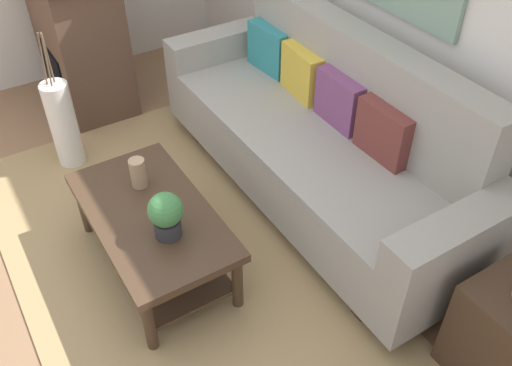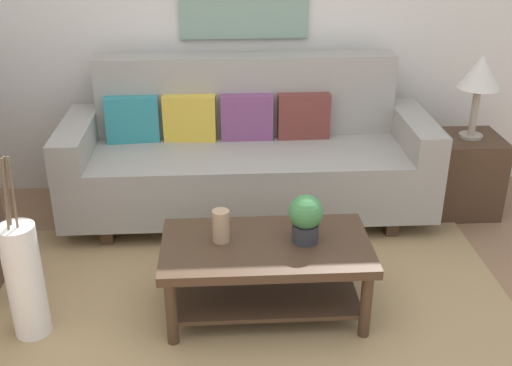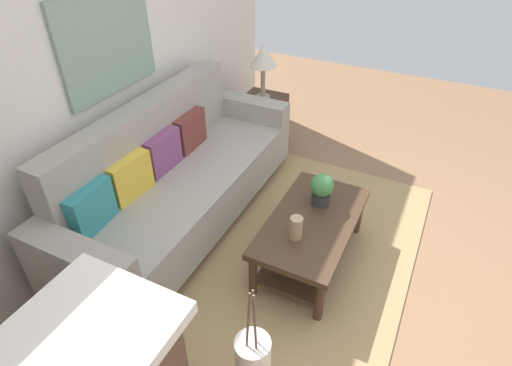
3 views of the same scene
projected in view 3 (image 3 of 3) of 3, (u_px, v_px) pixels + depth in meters
The scene contains 17 objects.
ground_plane at pixel (355, 284), 3.14m from camera, with size 8.90×8.90×0.00m, color #8C6647.
wall_back at pixel (103, 64), 3.10m from camera, with size 4.90×0.10×2.70m, color silver.
area_rug at pixel (294, 261), 3.31m from camera, with size 2.91×1.73×0.01m, color #A38456.
couch at pixel (178, 181), 3.47m from camera, with size 2.48×0.84×1.08m.
throw_pillow_teal at pixel (91, 208), 2.79m from camera, with size 0.36×0.12×0.32m, color teal.
throw_pillow_mustard at pixel (130, 177), 3.08m from camera, with size 0.36×0.12×0.32m, color gold.
throw_pillow_plum at pixel (162, 152), 3.37m from camera, with size 0.36×0.12×0.32m, color #7A4270.
throw_pillow_maroon at pixel (189, 131), 3.65m from camera, with size 0.36×0.12×0.32m, color brown.
coffee_table at pixel (311, 231), 3.15m from camera, with size 1.10×0.60×0.43m.
tabletop_vase at pixel (296, 228), 2.87m from camera, with size 0.09×0.09×0.18m, color tan.
potted_plant_tabletop at pixel (322, 189), 3.15m from camera, with size 0.18×0.18×0.26m.
side_table at pixel (263, 121), 4.65m from camera, with size 0.44×0.44×0.56m, color #422D1E.
table_lamp at pixel (263, 58), 4.23m from camera, with size 0.28×0.28×0.57m.
floor_vase_branch_a at pixel (254, 317), 1.93m from camera, with size 0.01×0.01×0.36m, color brown.
floor_vase_branch_b at pixel (248, 320), 1.92m from camera, with size 0.01×0.01×0.36m, color brown.
floor_vase_branch_c at pixel (255, 323), 1.91m from camera, with size 0.01×0.01×0.36m, color brown.
framed_painting at pixel (108, 43), 3.00m from camera, with size 0.91×0.03×0.73m, color gray.
Camera 3 is at (-2.20, -0.25, 2.46)m, focal length 29.20 mm.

